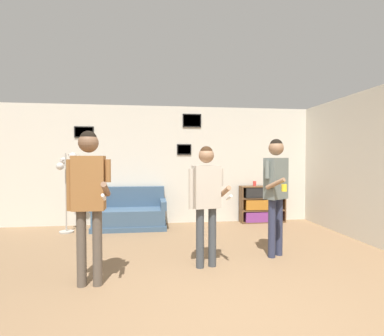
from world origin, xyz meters
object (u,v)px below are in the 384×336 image
at_px(couch, 130,215).
at_px(person_player_foreground_left, 89,189).
at_px(bookshelf, 262,204).
at_px(floor_lamp, 66,176).
at_px(person_player_foreground_center, 206,193).
at_px(person_watcher_holding_cup, 276,183).
at_px(drinking_cup, 255,184).

bearing_deg(couch, person_player_foreground_left, -94.70).
height_order(bookshelf, floor_lamp, floor_lamp).
xyz_separation_m(couch, person_player_foreground_center, (1.22, -2.51, 0.73)).
relative_size(bookshelf, person_player_foreground_left, 0.58).
distance_m(couch, person_player_foreground_center, 2.89).
bearing_deg(person_player_foreground_left, couch, 85.30).
height_order(couch, bookshelf, couch).
distance_m(person_player_foreground_left, person_watcher_holding_cup, 2.69).
bearing_deg(person_watcher_holding_cup, person_player_foreground_left, -163.97).
distance_m(person_player_foreground_center, drinking_cup, 3.17).
relative_size(couch, person_player_foreground_center, 0.93).
relative_size(floor_lamp, person_watcher_holding_cup, 0.90).
distance_m(bookshelf, person_player_foreground_left, 4.60).
distance_m(person_watcher_holding_cup, drinking_cup, 2.46).
height_order(couch, person_player_foreground_center, person_player_foreground_center).
bearing_deg(floor_lamp, person_player_foreground_left, -69.60).
bearing_deg(bookshelf, couch, -176.25).
height_order(couch, floor_lamp, floor_lamp).
height_order(bookshelf, drinking_cup, drinking_cup).
xyz_separation_m(couch, person_watcher_holding_cup, (2.35, -2.20, 0.82)).
xyz_separation_m(bookshelf, person_player_foreground_center, (-1.82, -2.71, 0.59)).
relative_size(floor_lamp, person_player_foreground_center, 0.97).
relative_size(couch, drinking_cup, 13.46).
distance_m(person_player_foreground_left, person_player_foreground_center, 1.53).
xyz_separation_m(person_player_foreground_center, drinking_cup, (1.63, 2.71, -0.11)).
relative_size(person_watcher_holding_cup, drinking_cup, 15.61).
distance_m(bookshelf, floor_lamp, 4.36).
height_order(person_player_foreground_left, person_watcher_holding_cup, person_player_foreground_left).
bearing_deg(person_player_foreground_center, bookshelf, 56.13).
relative_size(person_player_foreground_left, person_watcher_holding_cup, 1.01).
bearing_deg(bookshelf, person_watcher_holding_cup, -106.07).
bearing_deg(person_player_foreground_center, floor_lamp, 137.42).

